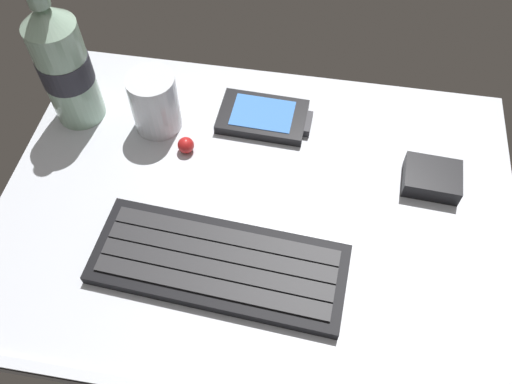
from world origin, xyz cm
name	(u,v)px	position (x,y,z in cm)	size (l,w,h in cm)	color
ground_plane	(256,211)	(0.00, -0.23, -0.99)	(64.00, 48.00, 2.80)	silver
keyboard	(219,264)	(-2.78, -9.01, 0.81)	(29.65, 12.86, 1.70)	black
handheld_device	(264,117)	(-1.26, 14.19, 0.73)	(13.01, 8.06, 1.50)	black
juice_cup	(155,104)	(-15.47, 11.16, 3.91)	(6.40, 6.40, 8.50)	silver
water_bottle	(63,64)	(-26.73, 11.40, 9.01)	(6.73, 6.73, 20.80)	#9EC1A8
charger_block	(432,178)	(21.37, 6.92, 1.20)	(7.00, 5.60, 2.40)	black
trackball_mouse	(186,145)	(-10.60, 7.19, 1.10)	(2.20, 2.20, 2.20)	red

